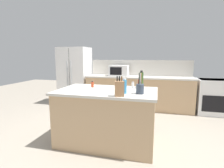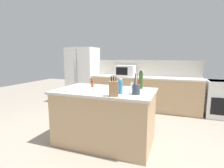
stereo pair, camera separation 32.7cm
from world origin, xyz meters
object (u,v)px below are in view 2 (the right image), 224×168
object	(u,v)px
refrigerator	(83,76)
knife_block	(114,89)
microwave	(125,71)
utensil_crock	(136,89)
range_oven	(223,99)
salt_shaker	(132,86)
spice_jar_paprika	(92,84)
olive_oil_bottle	(141,80)
dish_soap_bottle	(120,86)
hot_sauce_bottle	(139,84)

from	to	relation	value
refrigerator	knife_block	world-z (taller)	refrigerator
microwave	utensil_crock	size ratio (longest dim) A/B	1.71
range_oven	salt_shaker	world-z (taller)	salt_shaker
microwave	spice_jar_paprika	world-z (taller)	microwave
refrigerator	range_oven	bearing A→B (deg)	-0.74
salt_shaker	olive_oil_bottle	xyz separation A→B (m)	(0.14, 0.08, 0.09)
utensil_crock	spice_jar_paprika	xyz separation A→B (m)	(-0.91, 0.35, -0.03)
microwave	dish_soap_bottle	bearing A→B (deg)	-75.63
refrigerator	microwave	distance (m)	1.46
dish_soap_bottle	refrigerator	bearing A→B (deg)	130.00
range_oven	utensil_crock	distance (m)	2.94
microwave	dish_soap_bottle	world-z (taller)	microwave
salt_shaker	olive_oil_bottle	distance (m)	0.19
knife_block	olive_oil_bottle	size ratio (longest dim) A/B	0.91
refrigerator	olive_oil_bottle	bearing A→B (deg)	-40.20
dish_soap_bottle	hot_sauce_bottle	bearing A→B (deg)	74.17
utensil_crock	olive_oil_bottle	distance (m)	0.50
microwave	hot_sauce_bottle	bearing A→B (deg)	-66.39
microwave	refrigerator	bearing A→B (deg)	177.96
dish_soap_bottle	spice_jar_paprika	distance (m)	0.78
range_oven	dish_soap_bottle	distance (m)	3.12
utensil_crock	dish_soap_bottle	world-z (taller)	utensil_crock
refrigerator	salt_shaker	xyz separation A→B (m)	(2.13, -1.99, 0.10)
refrigerator	dish_soap_bottle	distance (m)	3.21
dish_soap_bottle	spice_jar_paprika	bearing A→B (deg)	149.92
microwave	spice_jar_paprika	bearing A→B (deg)	-91.69
microwave	utensil_crock	bearing A→B (deg)	-70.21
microwave	hot_sauce_bottle	distance (m)	1.97
knife_block	utensil_crock	xyz separation A→B (m)	(0.27, 0.25, -0.03)
olive_oil_bottle	spice_jar_paprika	bearing A→B (deg)	-170.54
microwave	salt_shaker	xyz separation A→B (m)	(0.68, -1.94, -0.10)
knife_block	microwave	bearing A→B (deg)	85.93
salt_shaker	spice_jar_paprika	bearing A→B (deg)	-174.68
olive_oil_bottle	dish_soap_bottle	bearing A→B (deg)	-111.12
spice_jar_paprika	olive_oil_bottle	bearing A→B (deg)	9.46
knife_block	utensil_crock	size ratio (longest dim) A/B	0.91
knife_block	dish_soap_bottle	xyz separation A→B (m)	(0.03, 0.21, -0.00)
utensil_crock	spice_jar_paprika	size ratio (longest dim) A/B	2.74
range_oven	olive_oil_bottle	size ratio (longest dim) A/B	2.89
knife_block	spice_jar_paprika	bearing A→B (deg)	120.30
range_oven	olive_oil_bottle	world-z (taller)	olive_oil_bottle
refrigerator	spice_jar_paprika	bearing A→B (deg)	-56.14
range_oven	spice_jar_paprika	distance (m)	3.31
hot_sauce_bottle	dish_soap_bottle	distance (m)	0.63
range_oven	utensil_crock	size ratio (longest dim) A/B	2.87
refrigerator	utensil_crock	distance (m)	3.33
hot_sauce_bottle	spice_jar_paprika	size ratio (longest dim) A/B	1.43
range_oven	salt_shaker	xyz separation A→B (m)	(-1.83, -1.94, 0.53)
knife_block	olive_oil_bottle	distance (m)	0.79
refrigerator	range_oven	size ratio (longest dim) A/B	1.94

